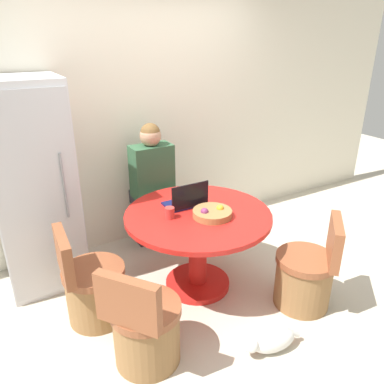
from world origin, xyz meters
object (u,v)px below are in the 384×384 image
at_px(dining_table, 198,234).
at_px(cat, 271,341).
at_px(chair_near_left_corner, 145,329).
at_px(chair_near_right_corner, 306,276).
at_px(refrigerator, 34,188).
at_px(fruit_bowl, 212,213).
at_px(laptop, 186,201).
at_px(handbag, 140,328).
at_px(person_seated, 151,182).
at_px(chair_left_side, 93,289).

bearing_deg(dining_table, cat, -85.93).
bearing_deg(chair_near_left_corner, chair_near_right_corner, -131.05).
bearing_deg(chair_near_left_corner, cat, -151.26).
distance_m(refrigerator, dining_table, 1.43).
bearing_deg(chair_near_left_corner, fruit_bowl, -98.28).
distance_m(laptop, handbag, 1.09).
distance_m(laptop, cat, 1.28).
xyz_separation_m(person_seated, fruit_bowl, (0.12, -0.95, 0.03)).
relative_size(dining_table, handbag, 4.07).
relative_size(chair_near_right_corner, fruit_bowl, 2.48).
height_order(refrigerator, cat, refrigerator).
xyz_separation_m(chair_near_left_corner, laptop, (0.71, 0.71, 0.51)).
height_order(refrigerator, dining_table, refrigerator).
xyz_separation_m(dining_table, person_seated, (-0.05, 0.83, 0.20)).
distance_m(dining_table, person_seated, 0.86).
height_order(chair_near_right_corner, handbag, chair_near_right_corner).
bearing_deg(fruit_bowl, dining_table, 119.97).
xyz_separation_m(chair_left_side, laptop, (0.89, 0.11, 0.51)).
bearing_deg(chair_left_side, fruit_bowl, -96.38).
height_order(person_seated, fruit_bowl, person_seated).
bearing_deg(handbag, laptop, 38.07).
bearing_deg(chair_near_right_corner, person_seated, -109.47).
height_order(chair_near_left_corner, fruit_bowl, fruit_bowl).
distance_m(chair_left_side, chair_near_left_corner, 0.62).
bearing_deg(dining_table, chair_near_left_corner, -143.35).
bearing_deg(person_seated, dining_table, 93.68).
distance_m(refrigerator, laptop, 1.29).
distance_m(person_seated, laptop, 0.67).
distance_m(chair_near_right_corner, laptop, 1.16).
xyz_separation_m(chair_near_left_corner, chair_near_right_corner, (1.37, -0.11, 0.00)).
bearing_deg(fruit_bowl, laptop, 106.91).
height_order(refrigerator, handbag, refrigerator).
height_order(chair_near_left_corner, cat, chair_near_left_corner).
bearing_deg(fruit_bowl, cat, -90.06).
bearing_deg(laptop, chair_left_side, 7.27).
xyz_separation_m(refrigerator, chair_near_right_corner, (1.78, -1.44, -0.63)).
bearing_deg(handbag, fruit_bowl, 18.70).
bearing_deg(person_seated, chair_near_left_corner, 63.75).
relative_size(person_seated, handbag, 4.42).
distance_m(refrigerator, cat, 2.23).
relative_size(refrigerator, person_seated, 1.35).
xyz_separation_m(refrigerator, chair_near_left_corner, (0.40, -1.33, -0.63)).
xyz_separation_m(refrigerator, fruit_bowl, (1.20, -0.90, -0.14)).
bearing_deg(handbag, person_seated, 61.57).
relative_size(chair_left_side, cat, 1.70).
bearing_deg(laptop, cat, 94.45).
bearing_deg(chair_left_side, refrigerator, 20.07).
bearing_deg(chair_near_right_corner, chair_near_left_corner, -48.95).
bearing_deg(dining_table, handbag, -152.03).
relative_size(chair_left_side, laptop, 2.29).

